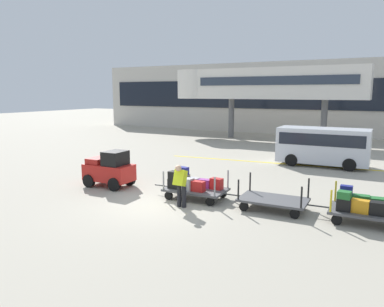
{
  "coord_description": "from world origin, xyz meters",
  "views": [
    {
      "loc": [
        7.39,
        -10.84,
        4.05
      ],
      "look_at": [
        -0.26,
        2.9,
        1.44
      ],
      "focal_mm": 34.64,
      "sensor_mm": 36.0,
      "label": 1
    }
  ],
  "objects_px": {
    "baggage_cart_lead": "(192,185)",
    "baggage_handler": "(181,184)",
    "baggage_tug": "(110,169)",
    "baggage_cart_tail": "(366,207)",
    "baggage_cart_middle": "(273,200)",
    "shuttle_van": "(323,144)"
  },
  "relations": [
    {
      "from": "baggage_handler",
      "to": "shuttle_van",
      "type": "xyz_separation_m",
      "value": [
        3.0,
        10.33,
        0.37
      ]
    },
    {
      "from": "baggage_cart_lead",
      "to": "baggage_handler",
      "type": "relative_size",
      "value": 1.94
    },
    {
      "from": "baggage_tug",
      "to": "baggage_cart_tail",
      "type": "bearing_deg",
      "value": 2.34
    },
    {
      "from": "baggage_cart_middle",
      "to": "baggage_cart_tail",
      "type": "distance_m",
      "value": 2.91
    },
    {
      "from": "baggage_cart_tail",
      "to": "baggage_handler",
      "type": "relative_size",
      "value": 1.94
    },
    {
      "from": "baggage_tug",
      "to": "baggage_handler",
      "type": "relative_size",
      "value": 1.37
    },
    {
      "from": "baggage_tug",
      "to": "baggage_cart_lead",
      "type": "bearing_deg",
      "value": 2.11
    },
    {
      "from": "baggage_cart_lead",
      "to": "baggage_cart_middle",
      "type": "bearing_deg",
      "value": 2.38
    },
    {
      "from": "baggage_handler",
      "to": "baggage_cart_tail",
      "type": "bearing_deg",
      "value": 14.12
    },
    {
      "from": "baggage_cart_middle",
      "to": "shuttle_van",
      "type": "height_order",
      "value": "shuttle_van"
    },
    {
      "from": "baggage_tug",
      "to": "baggage_cart_middle",
      "type": "xyz_separation_m",
      "value": [
        7.15,
        0.28,
        -0.41
      ]
    },
    {
      "from": "shuttle_van",
      "to": "baggage_cart_lead",
      "type": "bearing_deg",
      "value": -109.28
    },
    {
      "from": "baggage_cart_lead",
      "to": "baggage_cart_middle",
      "type": "relative_size",
      "value": 1.0
    },
    {
      "from": "baggage_tug",
      "to": "shuttle_van",
      "type": "bearing_deg",
      "value": 52.13
    },
    {
      "from": "baggage_tug",
      "to": "shuttle_van",
      "type": "relative_size",
      "value": 0.44
    },
    {
      "from": "baggage_cart_lead",
      "to": "baggage_handler",
      "type": "bearing_deg",
      "value": -81.01
    },
    {
      "from": "baggage_tug",
      "to": "baggage_cart_tail",
      "type": "xyz_separation_m",
      "value": [
        10.06,
        0.41,
        -0.23
      ]
    },
    {
      "from": "baggage_cart_lead",
      "to": "shuttle_van",
      "type": "distance_m",
      "value": 9.69
    },
    {
      "from": "baggage_handler",
      "to": "shuttle_van",
      "type": "distance_m",
      "value": 10.76
    },
    {
      "from": "baggage_handler",
      "to": "baggage_tug",
      "type": "bearing_deg",
      "value": 165.85
    },
    {
      "from": "baggage_cart_middle",
      "to": "baggage_handler",
      "type": "relative_size",
      "value": 1.94
    },
    {
      "from": "baggage_cart_middle",
      "to": "baggage_cart_tail",
      "type": "relative_size",
      "value": 1.0
    }
  ]
}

